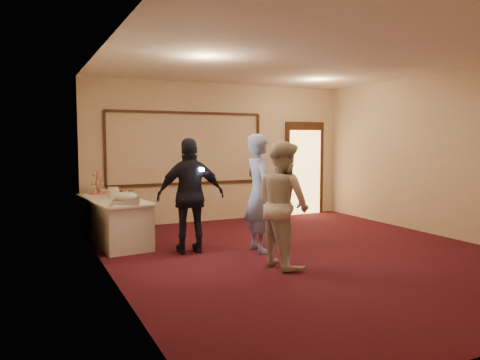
{
  "coord_description": "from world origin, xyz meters",
  "views": [
    {
      "loc": [
        -4.02,
        -6.01,
        1.78
      ],
      "look_at": [
        -0.91,
        0.6,
        1.15
      ],
      "focal_mm": 35.0,
      "sensor_mm": 36.0,
      "label": 1
    }
  ],
  "objects_px": {
    "cupcake_stand": "(97,185)",
    "plate_stack_a": "(114,194)",
    "pavlova_tray": "(127,198)",
    "plate_stack_b": "(113,191)",
    "guest": "(191,196)",
    "tart": "(123,198)",
    "buffet_table": "(114,221)",
    "man": "(259,193)",
    "woman": "(283,204)"
  },
  "relations": [
    {
      "from": "cupcake_stand",
      "to": "plate_stack_a",
      "type": "relative_size",
      "value": 2.56
    },
    {
      "from": "pavlova_tray",
      "to": "cupcake_stand",
      "type": "distance_m",
      "value": 1.64
    },
    {
      "from": "plate_stack_b",
      "to": "guest",
      "type": "distance_m",
      "value": 1.87
    },
    {
      "from": "tart",
      "to": "pavlova_tray",
      "type": "bearing_deg",
      "value": -94.06
    },
    {
      "from": "guest",
      "to": "buffet_table",
      "type": "bearing_deg",
      "value": -43.35
    },
    {
      "from": "plate_stack_a",
      "to": "man",
      "type": "height_order",
      "value": "man"
    },
    {
      "from": "buffet_table",
      "to": "guest",
      "type": "relative_size",
      "value": 1.2
    },
    {
      "from": "buffet_table",
      "to": "woman",
      "type": "distance_m",
      "value": 3.19
    },
    {
      "from": "pavlova_tray",
      "to": "plate_stack_a",
      "type": "xyz_separation_m",
      "value": [
        -0.07,
        0.72,
        -0.01
      ]
    },
    {
      "from": "buffet_table",
      "to": "pavlova_tray",
      "type": "distance_m",
      "value": 0.89
    },
    {
      "from": "woman",
      "to": "plate_stack_b",
      "type": "bearing_deg",
      "value": 25.75
    },
    {
      "from": "plate_stack_b",
      "to": "woman",
      "type": "height_order",
      "value": "woman"
    },
    {
      "from": "buffet_table",
      "to": "pavlova_tray",
      "type": "bearing_deg",
      "value": -84.6
    },
    {
      "from": "man",
      "to": "pavlova_tray",
      "type": "bearing_deg",
      "value": 68.91
    },
    {
      "from": "plate_stack_b",
      "to": "woman",
      "type": "relative_size",
      "value": 0.11
    },
    {
      "from": "buffet_table",
      "to": "pavlova_tray",
      "type": "xyz_separation_m",
      "value": [
        0.07,
        -0.75,
        0.47
      ]
    },
    {
      "from": "buffet_table",
      "to": "woman",
      "type": "relative_size",
      "value": 1.23
    },
    {
      "from": "plate_stack_a",
      "to": "guest",
      "type": "xyz_separation_m",
      "value": [
        0.97,
        -1.2,
        0.06
      ]
    },
    {
      "from": "buffet_table",
      "to": "tart",
      "type": "distance_m",
      "value": 0.5
    },
    {
      "from": "buffet_table",
      "to": "tart",
      "type": "height_order",
      "value": "tart"
    },
    {
      "from": "plate_stack_a",
      "to": "plate_stack_b",
      "type": "bearing_deg",
      "value": 81.13
    },
    {
      "from": "cupcake_stand",
      "to": "plate_stack_b",
      "type": "distance_m",
      "value": 0.52
    },
    {
      "from": "pavlova_tray",
      "to": "plate_stack_a",
      "type": "bearing_deg",
      "value": 95.49
    },
    {
      "from": "cupcake_stand",
      "to": "plate_stack_b",
      "type": "height_order",
      "value": "cupcake_stand"
    },
    {
      "from": "plate_stack_a",
      "to": "guest",
      "type": "relative_size",
      "value": 0.1
    },
    {
      "from": "buffet_table",
      "to": "man",
      "type": "height_order",
      "value": "man"
    },
    {
      "from": "tart",
      "to": "woman",
      "type": "xyz_separation_m",
      "value": [
        1.77,
        -2.27,
        0.09
      ]
    },
    {
      "from": "tart",
      "to": "woman",
      "type": "distance_m",
      "value": 2.88
    },
    {
      "from": "plate_stack_a",
      "to": "woman",
      "type": "bearing_deg",
      "value": -53.06
    },
    {
      "from": "pavlova_tray",
      "to": "woman",
      "type": "bearing_deg",
      "value": -44.47
    },
    {
      "from": "guest",
      "to": "plate_stack_b",
      "type": "bearing_deg",
      "value": -52.79
    },
    {
      "from": "plate_stack_b",
      "to": "guest",
      "type": "height_order",
      "value": "guest"
    },
    {
      "from": "buffet_table",
      "to": "guest",
      "type": "bearing_deg",
      "value": -51.75
    },
    {
      "from": "cupcake_stand",
      "to": "plate_stack_a",
      "type": "bearing_deg",
      "value": -80.94
    },
    {
      "from": "plate_stack_b",
      "to": "plate_stack_a",
      "type": "bearing_deg",
      "value": -98.87
    },
    {
      "from": "cupcake_stand",
      "to": "guest",
      "type": "bearing_deg",
      "value": -62.06
    },
    {
      "from": "buffet_table",
      "to": "cupcake_stand",
      "type": "distance_m",
      "value": 1.04
    },
    {
      "from": "plate_stack_a",
      "to": "man",
      "type": "bearing_deg",
      "value": -38.8
    },
    {
      "from": "man",
      "to": "buffet_table",
      "type": "bearing_deg",
      "value": 54.04
    },
    {
      "from": "guest",
      "to": "tart",
      "type": "bearing_deg",
      "value": -39.89
    },
    {
      "from": "buffet_table",
      "to": "guest",
      "type": "xyz_separation_m",
      "value": [
        0.97,
        -1.23,
        0.52
      ]
    },
    {
      "from": "plate_stack_a",
      "to": "plate_stack_b",
      "type": "relative_size",
      "value": 0.99
    },
    {
      "from": "tart",
      "to": "buffet_table",
      "type": "bearing_deg",
      "value": 112.1
    },
    {
      "from": "buffet_table",
      "to": "plate_stack_a",
      "type": "height_order",
      "value": "plate_stack_a"
    },
    {
      "from": "tart",
      "to": "man",
      "type": "height_order",
      "value": "man"
    },
    {
      "from": "plate_stack_b",
      "to": "cupcake_stand",
      "type": "bearing_deg",
      "value": 114.73
    },
    {
      "from": "woman",
      "to": "guest",
      "type": "height_order",
      "value": "guest"
    },
    {
      "from": "plate_stack_a",
      "to": "buffet_table",
      "type": "bearing_deg",
      "value": 93.19
    },
    {
      "from": "cupcake_stand",
      "to": "plate_stack_a",
      "type": "distance_m",
      "value": 0.92
    },
    {
      "from": "pavlova_tray",
      "to": "plate_stack_b",
      "type": "bearing_deg",
      "value": 90.04
    }
  ]
}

